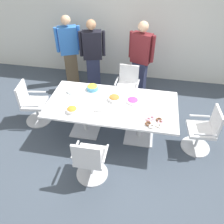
% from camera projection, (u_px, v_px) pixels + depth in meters
% --- Properties ---
extents(ground_plane, '(10.00, 10.00, 0.01)m').
position_uv_depth(ground_plane, '(112.00, 133.00, 4.70)').
color(ground_plane, '#3D4754').
extents(back_wall, '(8.00, 0.10, 2.80)m').
position_uv_depth(back_wall, '(130.00, 25.00, 5.62)').
color(back_wall, silver).
rests_on(back_wall, ground).
extents(conference_table, '(2.40, 1.20, 0.75)m').
position_uv_depth(conference_table, '(112.00, 109.00, 4.29)').
color(conference_table, white).
rests_on(conference_table, ground).
extents(office_chair_0, '(0.59, 0.59, 0.91)m').
position_uv_depth(office_chair_0, '(203.00, 132.00, 4.13)').
color(office_chair_0, silver).
rests_on(office_chair_0, ground).
extents(office_chair_1, '(0.56, 0.56, 0.91)m').
position_uv_depth(office_chair_1, '(127.00, 88.00, 5.25)').
color(office_chair_1, silver).
rests_on(office_chair_1, ground).
extents(office_chair_2, '(0.61, 0.61, 0.91)m').
position_uv_depth(office_chair_2, '(33.00, 105.00, 4.74)').
color(office_chair_2, silver).
rests_on(office_chair_2, ground).
extents(office_chair_3, '(0.54, 0.54, 0.91)m').
position_uv_depth(office_chair_3, '(90.00, 161.00, 3.62)').
color(office_chair_3, silver).
rests_on(office_chair_3, ground).
extents(person_standing_0, '(0.59, 0.38, 1.75)m').
position_uv_depth(person_standing_0, '(69.00, 50.00, 5.63)').
color(person_standing_0, brown).
rests_on(person_standing_0, ground).
extents(person_standing_1, '(0.61, 0.32, 1.73)m').
position_uv_depth(person_standing_1, '(93.00, 55.00, 5.44)').
color(person_standing_1, '#232842').
rests_on(person_standing_1, ground).
extents(person_standing_2, '(0.60, 0.35, 1.78)m').
position_uv_depth(person_standing_2, '(141.00, 59.00, 5.24)').
color(person_standing_2, '#232842').
rests_on(person_standing_2, ground).
extents(snack_bowl_pretzels, '(0.22, 0.22, 0.11)m').
position_uv_depth(snack_bowl_pretzels, '(114.00, 98.00, 4.26)').
color(snack_bowl_pretzels, white).
rests_on(snack_bowl_pretzels, conference_table).
extents(snack_bowl_chips_yellow, '(0.23, 0.23, 0.11)m').
position_uv_depth(snack_bowl_chips_yellow, '(92.00, 87.00, 4.54)').
color(snack_bowl_chips_yellow, '#4C9EC6').
rests_on(snack_bowl_chips_yellow, conference_table).
extents(snack_bowl_candy_mix, '(0.22, 0.22, 0.08)m').
position_uv_depth(snack_bowl_candy_mix, '(133.00, 101.00, 4.22)').
color(snack_bowl_candy_mix, white).
rests_on(snack_bowl_candy_mix, conference_table).
extents(snack_bowl_chips_orange, '(0.19, 0.19, 0.10)m').
position_uv_depth(snack_bowl_chips_orange, '(72.00, 110.00, 4.00)').
color(snack_bowl_chips_orange, white).
rests_on(snack_bowl_chips_orange, conference_table).
extents(donut_platter, '(0.32, 0.32, 0.04)m').
position_uv_depth(donut_platter, '(154.00, 122.00, 3.79)').
color(donut_platter, white).
rests_on(donut_platter, conference_table).
extents(plate_stack, '(0.19, 0.19, 0.04)m').
position_uv_depth(plate_stack, '(72.00, 91.00, 4.49)').
color(plate_stack, white).
rests_on(plate_stack, conference_table).
extents(napkin_pile, '(0.15, 0.15, 0.05)m').
position_uv_depth(napkin_pile, '(100.00, 109.00, 4.06)').
color(napkin_pile, white).
rests_on(napkin_pile, conference_table).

